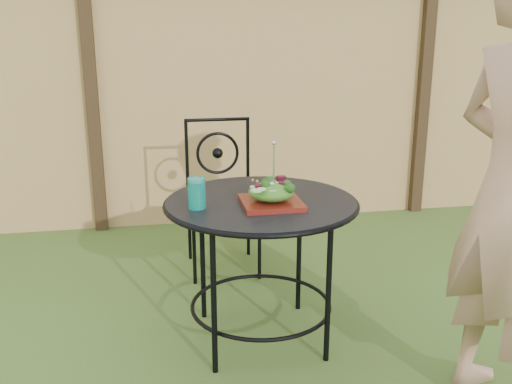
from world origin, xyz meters
The scene contains 8 objects.
ground centered at (0.00, 0.00, 0.00)m, with size 60.00×60.00×0.00m, color #284315.
fence centered at (0.00, 2.19, 0.95)m, with size 8.00×0.12×1.90m.
patio_table centered at (-0.39, 0.34, 0.59)m, with size 0.92×0.92×0.72m.
patio_chair centered at (-0.47, 1.28, 0.50)m, with size 0.46×0.46×0.95m.
salad_plate centered at (-0.36, 0.25, 0.74)m, with size 0.27×0.27×0.02m, color #460A0A.
salad centered at (-0.36, 0.25, 0.79)m, with size 0.21×0.21×0.08m, color #235614.
fork centered at (-0.35, 0.25, 0.92)m, with size 0.01×0.01×0.18m, color silver.
drinking_glass centered at (-0.70, 0.27, 0.79)m, with size 0.08×0.08×0.14m, color #0B8473.
Camera 1 is at (-0.89, -2.18, 1.50)m, focal length 40.00 mm.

